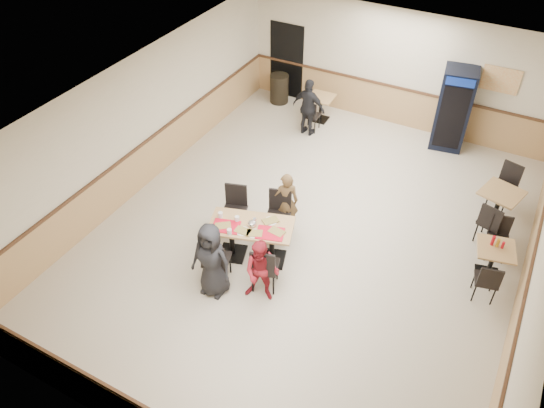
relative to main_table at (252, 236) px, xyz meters
The scene contains 20 objects.
ground 1.43m from the main_table, 57.51° to the left, with size 10.00×10.00×0.00m, color beige.
room_shell 4.42m from the main_table, 55.84° to the left, with size 10.00×10.00×10.00m.
main_table is the anchor object (origin of this frame).
main_chairs 0.06m from the main_table, 162.21° to the right, with size 1.87×2.15×1.05m.
diner_woman_left 1.09m from the main_table, 100.11° to the right, with size 0.75×0.49×1.54m, color black.
diner_woman_right 1.03m from the main_table, 49.83° to the right, with size 0.64×0.50×1.31m, color maroon.
diner_man_opposite 1.08m from the main_table, 79.89° to the left, with size 0.50×0.33×1.37m, color brown.
lone_diner 4.64m from the main_table, 102.02° to the left, with size 0.88×0.37×1.50m, color black.
tabletop_clutter 0.32m from the main_table, 92.59° to the right, with size 1.39×0.95×0.12m.
side_table_near 4.44m from the main_table, 22.06° to the left, with size 0.80×0.80×0.71m.
side_table_near_chair_south 4.26m from the main_table, 14.96° to the left, with size 0.42×0.42×0.90m, color black, non-canonical shape.
side_table_near_chair_north 4.68m from the main_table, 28.52° to the left, with size 0.42×0.42×0.90m, color black, non-canonical shape.
side_table_far 5.08m from the main_table, 39.78° to the left, with size 0.92×0.92×0.80m.
side_table_far_chair_south 4.70m from the main_table, 33.77° to the left, with size 0.47×0.47×1.01m, color black, non-canonical shape.
side_table_far_chair_north 5.52m from the main_table, 44.90° to the left, with size 0.47×0.47×1.01m, color black, non-canonical shape.
condiment_caddy 4.43m from the main_table, 22.81° to the left, with size 0.23×0.06×0.20m.
back_table 5.40m from the main_table, 100.30° to the left, with size 0.67×0.67×0.69m.
back_table_chair_lone 4.86m from the main_table, 101.46° to the left, with size 0.40×0.40×0.87m, color black, non-canonical shape.
pepsi_cooler 6.17m from the main_table, 68.10° to the left, with size 0.88×0.88×2.02m.
trash_bin 6.15m from the main_table, 112.86° to the left, with size 0.51×0.51×0.81m, color black.
Camera 1 is at (3.07, -7.30, 7.40)m, focal length 35.00 mm.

